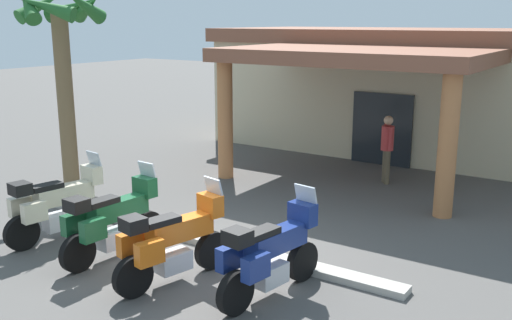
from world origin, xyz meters
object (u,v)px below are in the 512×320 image
object	(u,v)px
motorcycle_cream	(57,205)
palm_tree_roadside	(62,44)
motorcycle_blue	(270,254)
motorcycle_orange	(173,242)
motel_building	(413,88)
pedestrian	(387,144)
motorcycle_green	(112,221)

from	to	relation	value
motorcycle_cream	palm_tree_roadside	xyz separation A→B (m)	(-2.47, 2.34, 2.90)
motorcycle_blue	palm_tree_roadside	distance (m)	8.01
motorcycle_blue	palm_tree_roadside	world-z (taller)	palm_tree_roadside
motorcycle_cream	motorcycle_orange	size ratio (longest dim) A/B	1.01
motel_building	pedestrian	distance (m)	4.56
motel_building	motorcycle_blue	world-z (taller)	motel_building
motel_building	palm_tree_roadside	size ratio (longest dim) A/B	2.48
motorcycle_green	motorcycle_blue	distance (m)	3.14
motorcycle_cream	pedestrian	size ratio (longest dim) A/B	1.24
pedestrian	palm_tree_roadside	size ratio (longest dim) A/B	0.35
motel_building	motorcycle_cream	bearing A→B (deg)	-103.77
motorcycle_green	palm_tree_roadside	size ratio (longest dim) A/B	0.43
motorcycle_cream	pedestrian	distance (m)	8.24
motel_building	motorcycle_blue	xyz separation A→B (m)	(1.81, -11.47, -1.31)
motel_building	pedestrian	xyz separation A→B (m)	(0.89, -4.36, -0.97)
motorcycle_orange	palm_tree_roadside	size ratio (longest dim) A/B	0.42
motorcycle_cream	palm_tree_roadside	bearing A→B (deg)	55.44
motorcycle_blue	palm_tree_roadside	xyz separation A→B (m)	(-7.16, 2.13, 2.90)
motorcycle_blue	palm_tree_roadside	bearing A→B (deg)	82.50
motorcycle_cream	pedestrian	world-z (taller)	pedestrian
motorcycle_cream	motorcycle_green	xyz separation A→B (m)	(1.56, -0.06, 0.00)
motorcycle_green	motorcycle_cream	bearing A→B (deg)	92.20
motorcycle_green	motorcycle_orange	bearing A→B (deg)	-91.86
motorcycle_orange	motorcycle_blue	distance (m)	1.63
motorcycle_cream	motorcycle_blue	distance (m)	4.70
motel_building	motorcycle_orange	bearing A→B (deg)	-88.73
motorcycle_orange	motorcycle_blue	size ratio (longest dim) A/B	0.99
motorcycle_orange	palm_tree_roadside	bearing A→B (deg)	78.65
motel_building	motorcycle_blue	distance (m)	11.69
motorcycle_blue	motorcycle_orange	bearing A→B (deg)	114.76
motel_building	motorcycle_green	distance (m)	11.89
motorcycle_cream	pedestrian	bearing A→B (deg)	-18.37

